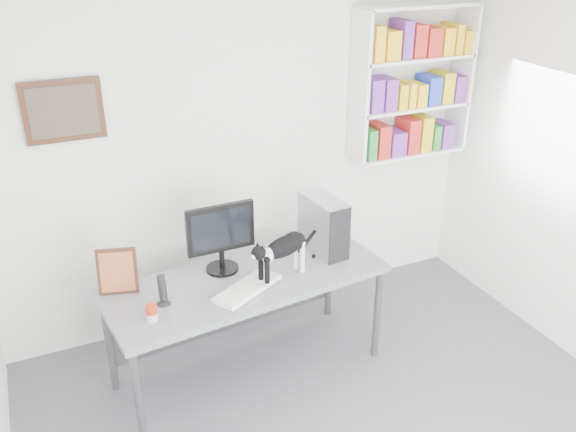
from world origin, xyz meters
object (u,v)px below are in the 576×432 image
at_px(desk, 248,326).
at_px(speaker, 162,289).
at_px(monitor, 221,238).
at_px(keyboard, 247,288).
at_px(bookshelf, 412,83).
at_px(soup_can, 152,313).
at_px(cat, 283,257).
at_px(pc_tower, 323,225).
at_px(leaning_print, 117,270).

bearing_deg(desk, speaker, -178.95).
height_order(monitor, keyboard, monitor).
bearing_deg(monitor, bookshelf, 14.64).
height_order(monitor, speaker, monitor).
bearing_deg(soup_can, bookshelf, 20.42).
relative_size(bookshelf, cat, 2.32).
bearing_deg(cat, pc_tower, 9.66).
distance_m(bookshelf, monitor, 2.08).
bearing_deg(leaning_print, monitor, 14.01).
height_order(pc_tower, soup_can, pc_tower).
xyz_separation_m(keyboard, soup_can, (-0.65, -0.07, 0.03)).
relative_size(speaker, leaning_print, 0.68).
bearing_deg(cat, bookshelf, 7.73).
bearing_deg(pc_tower, monitor, 171.46).
xyz_separation_m(speaker, cat, (0.83, -0.03, 0.06)).
relative_size(monitor, speaker, 2.36).
relative_size(desk, speaker, 8.94).
height_order(speaker, leaning_print, leaning_print).
relative_size(bookshelf, desk, 0.64).
bearing_deg(bookshelf, cat, -152.35).
height_order(desk, pc_tower, pc_tower).
bearing_deg(bookshelf, leaning_print, -169.19).
height_order(leaning_print, soup_can, leaning_print).
distance_m(pc_tower, cat, 0.50).
relative_size(bookshelf, pc_tower, 2.92).
bearing_deg(pc_tower, leaning_print, 172.10).
bearing_deg(soup_can, speaker, 54.29).
bearing_deg(desk, cat, -30.74).
height_order(desk, cat, cat).
distance_m(desk, keyboard, 0.45).
xyz_separation_m(desk, keyboard, (-0.06, -0.15, 0.42)).
bearing_deg(pc_tower, cat, -156.18).
bearing_deg(keyboard, pc_tower, -6.09).
xyz_separation_m(desk, cat, (0.23, -0.11, 0.57)).
bearing_deg(speaker, bookshelf, 17.55).
bearing_deg(bookshelf, pc_tower, -153.14).
xyz_separation_m(speaker, soup_can, (-0.11, -0.15, -0.06)).
distance_m(desk, pc_tower, 0.91).
distance_m(keyboard, leaning_print, 0.86).
height_order(leaning_print, cat, cat).
height_order(desk, soup_can, soup_can).
bearing_deg(leaning_print, soup_can, -58.50).
xyz_separation_m(monitor, keyboard, (0.06, -0.33, -0.24)).
relative_size(pc_tower, soup_can, 3.99).
bearing_deg(leaning_print, desk, 2.30).
bearing_deg(soup_can, pc_tower, 14.94).
distance_m(monitor, leaning_print, 0.72).
bearing_deg(speaker, soup_can, -126.15).
bearing_deg(monitor, cat, -39.72).
height_order(bookshelf, soup_can, bookshelf).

